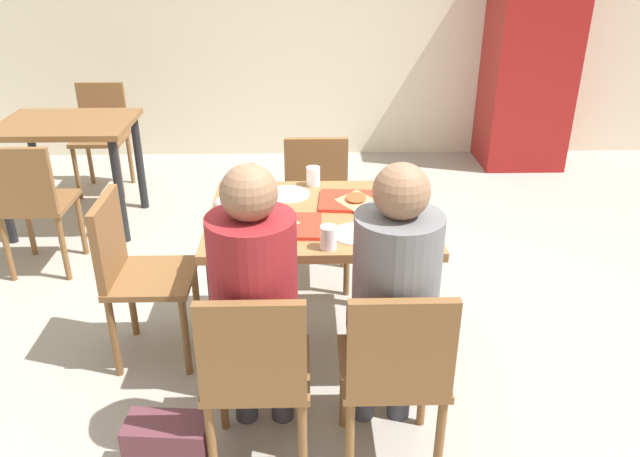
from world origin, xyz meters
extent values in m
cube|color=#9E998E|center=(0.00, 0.00, -0.01)|extent=(10.00, 10.00, 0.02)
cube|color=beige|center=(0.00, 3.20, 1.40)|extent=(10.00, 0.10, 2.80)
cube|color=olive|center=(0.00, 0.00, 0.76)|extent=(1.03, 0.83, 0.04)
cylinder|color=black|center=(-0.46, -0.35, 0.37)|extent=(0.06, 0.06, 0.74)
cylinder|color=black|center=(0.46, -0.35, 0.37)|extent=(0.06, 0.06, 0.74)
cylinder|color=black|center=(-0.46, 0.35, 0.37)|extent=(0.06, 0.06, 0.74)
cylinder|color=black|center=(0.46, 0.35, 0.37)|extent=(0.06, 0.06, 0.74)
cube|color=brown|center=(-0.26, -0.71, 0.44)|extent=(0.40, 0.40, 0.03)
cube|color=brown|center=(-0.26, -0.89, 0.66)|extent=(0.38, 0.04, 0.40)
cylinder|color=brown|center=(-0.43, -0.54, 0.21)|extent=(0.04, 0.04, 0.43)
cylinder|color=brown|center=(-0.09, -0.54, 0.21)|extent=(0.04, 0.04, 0.43)
cylinder|color=brown|center=(-0.43, -0.88, 0.21)|extent=(0.04, 0.04, 0.43)
cylinder|color=brown|center=(-0.09, -0.88, 0.21)|extent=(0.04, 0.04, 0.43)
cube|color=brown|center=(0.26, -0.71, 0.44)|extent=(0.40, 0.40, 0.03)
cube|color=brown|center=(0.26, -0.89, 0.66)|extent=(0.38, 0.04, 0.40)
cylinder|color=brown|center=(0.09, -0.54, 0.21)|extent=(0.04, 0.04, 0.43)
cylinder|color=brown|center=(0.43, -0.54, 0.21)|extent=(0.04, 0.04, 0.43)
cylinder|color=brown|center=(0.09, -0.88, 0.21)|extent=(0.04, 0.04, 0.43)
cylinder|color=brown|center=(0.43, -0.88, 0.21)|extent=(0.04, 0.04, 0.43)
cube|color=brown|center=(0.00, 0.71, 0.44)|extent=(0.40, 0.40, 0.03)
cube|color=brown|center=(0.00, 0.89, 0.66)|extent=(0.38, 0.04, 0.40)
cylinder|color=brown|center=(0.17, 0.54, 0.21)|extent=(0.04, 0.04, 0.43)
cylinder|color=brown|center=(-0.17, 0.54, 0.21)|extent=(0.04, 0.04, 0.43)
cylinder|color=brown|center=(0.17, 0.88, 0.21)|extent=(0.04, 0.04, 0.43)
cylinder|color=brown|center=(-0.17, 0.88, 0.21)|extent=(0.04, 0.04, 0.43)
cube|color=brown|center=(-0.82, 0.00, 0.44)|extent=(0.40, 0.40, 0.03)
cube|color=brown|center=(-1.00, 0.00, 0.66)|extent=(0.04, 0.38, 0.40)
cylinder|color=brown|center=(-0.65, 0.17, 0.21)|extent=(0.04, 0.04, 0.43)
cylinder|color=brown|center=(-0.65, -0.17, 0.21)|extent=(0.04, 0.04, 0.43)
cylinder|color=brown|center=(-0.99, 0.17, 0.21)|extent=(0.04, 0.04, 0.43)
cylinder|color=brown|center=(-0.99, -0.17, 0.21)|extent=(0.04, 0.04, 0.43)
cylinder|color=#383842|center=(-0.34, -0.48, 0.23)|extent=(0.10, 0.10, 0.46)
cylinder|color=#383842|center=(-0.18, -0.48, 0.23)|extent=(0.10, 0.10, 0.46)
cube|color=#383842|center=(-0.26, -0.58, 0.51)|extent=(0.32, 0.28, 0.10)
cylinder|color=maroon|center=(-0.26, -0.69, 0.82)|extent=(0.32, 0.32, 0.52)
sphere|color=#8C664C|center=(-0.26, -0.69, 1.17)|extent=(0.20, 0.20, 0.20)
cylinder|color=#383842|center=(0.18, -0.48, 0.23)|extent=(0.10, 0.10, 0.46)
cylinder|color=#383842|center=(0.34, -0.48, 0.23)|extent=(0.10, 0.10, 0.46)
cube|color=#383842|center=(0.26, -0.58, 0.51)|extent=(0.32, 0.28, 0.10)
cylinder|color=slate|center=(0.26, -0.69, 0.82)|extent=(0.32, 0.32, 0.52)
sphere|color=#8C664C|center=(0.26, -0.69, 1.17)|extent=(0.20, 0.20, 0.20)
cube|color=red|center=(-0.18, -0.14, 0.78)|extent=(0.37, 0.28, 0.02)
cube|color=red|center=(0.18, 0.12, 0.78)|extent=(0.38, 0.29, 0.02)
cylinder|color=white|center=(-0.16, 0.23, 0.78)|extent=(0.22, 0.22, 0.01)
cylinder|color=white|center=(0.16, -0.23, 0.78)|extent=(0.22, 0.22, 0.01)
pyramid|color=#DBAD60|center=(-0.20, -0.12, 0.80)|extent=(0.17, 0.17, 0.01)
ellipsoid|color=#4C7233|center=(-0.20, -0.12, 0.81)|extent=(0.12, 0.12, 0.01)
pyramid|color=#DBAD60|center=(0.18, 0.11, 0.80)|extent=(0.17, 0.21, 0.01)
ellipsoid|color=#B74723|center=(0.18, 0.11, 0.81)|extent=(0.12, 0.14, 0.01)
cylinder|color=white|center=(-0.03, 0.35, 0.83)|extent=(0.07, 0.07, 0.10)
cylinder|color=white|center=(0.03, -0.35, 0.83)|extent=(0.07, 0.07, 0.10)
cylinder|color=white|center=(-0.41, 0.06, 0.83)|extent=(0.07, 0.07, 0.10)
cylinder|color=#B7BCC6|center=(0.44, 0.02, 0.84)|extent=(0.07, 0.07, 0.12)
cylinder|color=red|center=(-0.34, 0.23, 0.86)|extent=(0.06, 0.06, 0.16)
sphere|color=silver|center=(-0.44, -0.02, 0.83)|extent=(0.10, 0.10, 0.10)
cube|color=#592D38|center=(-0.61, -0.81, 0.14)|extent=(0.33, 0.19, 0.28)
cube|color=maroon|center=(1.90, 2.85, 0.95)|extent=(0.70, 0.60, 1.90)
cube|color=brown|center=(-1.71, 1.59, 0.76)|extent=(0.90, 0.70, 0.04)
cylinder|color=black|center=(-2.10, 1.30, 0.37)|extent=(0.06, 0.06, 0.74)
cylinder|color=black|center=(-1.32, 1.30, 0.37)|extent=(0.06, 0.06, 0.74)
cylinder|color=black|center=(-2.10, 1.88, 0.37)|extent=(0.06, 0.06, 0.74)
cylinder|color=black|center=(-1.32, 1.88, 0.37)|extent=(0.06, 0.06, 0.74)
cube|color=brown|center=(-1.71, 0.94, 0.44)|extent=(0.40, 0.40, 0.03)
cube|color=brown|center=(-1.71, 0.76, 0.66)|extent=(0.38, 0.04, 0.40)
cylinder|color=brown|center=(-1.88, 1.11, 0.21)|extent=(0.04, 0.04, 0.43)
cylinder|color=brown|center=(-1.54, 1.11, 0.21)|extent=(0.04, 0.04, 0.43)
cylinder|color=brown|center=(-1.88, 0.77, 0.21)|extent=(0.04, 0.04, 0.43)
cylinder|color=brown|center=(-1.54, 0.77, 0.21)|extent=(0.04, 0.04, 0.43)
cube|color=brown|center=(-1.71, 2.24, 0.44)|extent=(0.40, 0.40, 0.03)
cube|color=brown|center=(-1.71, 2.42, 0.66)|extent=(0.38, 0.04, 0.40)
cylinder|color=brown|center=(-1.54, 2.07, 0.21)|extent=(0.04, 0.04, 0.43)
cylinder|color=brown|center=(-1.88, 2.07, 0.21)|extent=(0.04, 0.04, 0.43)
cylinder|color=brown|center=(-1.54, 2.41, 0.21)|extent=(0.04, 0.04, 0.43)
cylinder|color=brown|center=(-1.88, 2.41, 0.21)|extent=(0.04, 0.04, 0.43)
camera|label=1|loc=(-0.07, -2.65, 1.97)|focal=35.10mm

